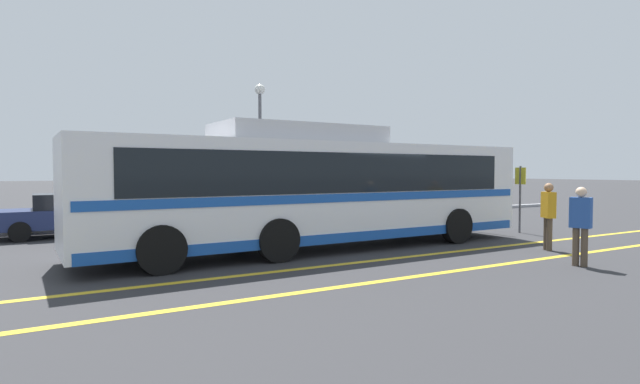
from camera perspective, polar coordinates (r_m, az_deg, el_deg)
ground_plane at (r=14.02m, az=4.77°, el=-6.06°), size 220.00×220.00×0.00m
lane_strip_0 at (r=11.55m, az=5.56°, el=-7.88°), size 32.36×0.20×0.01m
lane_strip_1 at (r=10.17m, az=11.60°, el=-9.33°), size 32.36×0.20×0.01m
curb_strip at (r=19.92m, az=-10.61°, el=-3.36°), size 40.36×0.36×0.15m
transit_bus at (r=13.21m, az=-0.08°, el=0.46°), size 12.72×2.90×3.23m
parked_car_1 at (r=17.69m, az=-26.66°, el=-2.29°), size 4.48×1.85×1.35m
pedestrian_0 at (r=14.24m, az=24.64°, el=-2.09°), size 0.40×0.47×1.75m
pedestrian_1 at (r=12.17m, az=27.63°, el=-2.97°), size 0.34×0.47×1.72m
bus_stop_sign at (r=17.93m, az=21.91°, el=0.16°), size 0.07×0.40×2.23m
street_lamp at (r=21.83m, az=-6.88°, el=7.45°), size 0.44×0.44×5.80m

